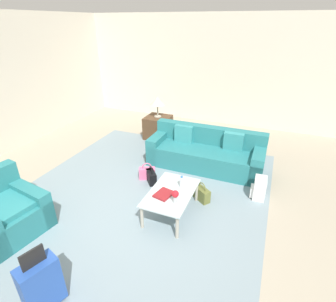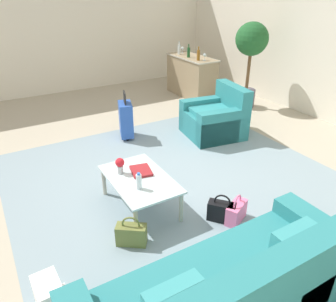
{
  "view_description": "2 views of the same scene",
  "coord_description": "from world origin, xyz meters",
  "px_view_note": "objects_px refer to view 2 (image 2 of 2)",
  "views": [
    {
      "loc": [
        -2.81,
        -1.76,
        2.87
      ],
      "look_at": [
        0.62,
        -0.35,
        1.03
      ],
      "focal_mm": 28.0,
      "sensor_mm": 36.0,
      "label": 1
    },
    {
      "loc": [
        3.45,
        -1.89,
        2.5
      ],
      "look_at": [
        0.53,
        -0.18,
        0.76
      ],
      "focal_mm": 35.0,
      "sensor_mm": 36.0,
      "label": 2
    }
  ],
  "objects_px": {
    "wine_bottle_green": "(189,52)",
    "wine_bottle_amber": "(198,55)",
    "wine_glass_leftmost": "(183,49)",
    "handbag_olive": "(131,234)",
    "wine_bottle_clear": "(179,49)",
    "potted_ficus": "(251,50)",
    "coffee_table": "(140,182)",
    "handbag_black": "(222,211)",
    "bar_console": "(191,76)",
    "suitcase_blue": "(126,119)",
    "water_bottle": "(139,181)",
    "couch": "(229,300)",
    "wine_glass_left_of_centre": "(205,55)",
    "armchair": "(217,119)",
    "backpack_white": "(52,300)",
    "handbag_pink": "(236,212)",
    "flower_vase": "(120,164)",
    "coffee_table_book": "(141,171)"
  },
  "relations": [
    {
      "from": "wine_glass_leftmost",
      "to": "wine_bottle_green",
      "type": "distance_m",
      "value": 0.53
    },
    {
      "from": "wine_glass_left_of_centre",
      "to": "water_bottle",
      "type": "bearing_deg",
      "value": -44.96
    },
    {
      "from": "suitcase_blue",
      "to": "couch",
      "type": "bearing_deg",
      "value": -11.93
    },
    {
      "from": "bar_console",
      "to": "wine_bottle_green",
      "type": "relative_size",
      "value": 4.81
    },
    {
      "from": "couch",
      "to": "wine_bottle_green",
      "type": "distance_m",
      "value": 6.16
    },
    {
      "from": "wine_glass_leftmost",
      "to": "wine_bottle_clear",
      "type": "relative_size",
      "value": 0.51
    },
    {
      "from": "armchair",
      "to": "coffee_table",
      "type": "height_order",
      "value": "armchair"
    },
    {
      "from": "flower_vase",
      "to": "handbag_black",
      "type": "height_order",
      "value": "flower_vase"
    },
    {
      "from": "coffee_table_book",
      "to": "suitcase_blue",
      "type": "height_order",
      "value": "suitcase_blue"
    },
    {
      "from": "bar_console",
      "to": "suitcase_blue",
      "type": "xyz_separation_m",
      "value": [
        1.5,
        -2.4,
        -0.13
      ]
    },
    {
      "from": "bar_console",
      "to": "suitcase_blue",
      "type": "height_order",
      "value": "bar_console"
    },
    {
      "from": "wine_bottle_clear",
      "to": "potted_ficus",
      "type": "bearing_deg",
      "value": 22.68
    },
    {
      "from": "water_bottle",
      "to": "wine_bottle_clear",
      "type": "bearing_deg",
      "value": 143.02
    },
    {
      "from": "coffee_table_book",
      "to": "suitcase_blue",
      "type": "relative_size",
      "value": 0.35
    },
    {
      "from": "wine_glass_left_of_centre",
      "to": "wine_bottle_clear",
      "type": "distance_m",
      "value": 0.9
    },
    {
      "from": "handbag_black",
      "to": "handbag_olive",
      "type": "bearing_deg",
      "value": -99.03
    },
    {
      "from": "handbag_black",
      "to": "wine_bottle_amber",
      "type": "bearing_deg",
      "value": 148.95
    },
    {
      "from": "couch",
      "to": "bar_console",
      "type": "relative_size",
      "value": 1.67
    },
    {
      "from": "wine_bottle_green",
      "to": "handbag_black",
      "type": "xyz_separation_m",
      "value": [
        4.19,
        -2.28,
        -0.94
      ]
    },
    {
      "from": "couch",
      "to": "handbag_olive",
      "type": "xyz_separation_m",
      "value": [
        -1.25,
        -0.27,
        -0.17
      ]
    },
    {
      "from": "armchair",
      "to": "handbag_pink",
      "type": "height_order",
      "value": "armchair"
    },
    {
      "from": "couch",
      "to": "coffee_table",
      "type": "relative_size",
      "value": 2.25
    },
    {
      "from": "coffee_table",
      "to": "wine_bottle_green",
      "type": "relative_size",
      "value": 3.57
    },
    {
      "from": "handbag_pink",
      "to": "wine_glass_leftmost",
      "type": "bearing_deg",
      "value": 154.37
    },
    {
      "from": "couch",
      "to": "wine_bottle_amber",
      "type": "distance_m",
      "value": 5.82
    },
    {
      "from": "coffee_table",
      "to": "wine_bottle_amber",
      "type": "xyz_separation_m",
      "value": [
        -3.08,
        2.99,
        0.69
      ]
    },
    {
      "from": "wine_glass_left_of_centre",
      "to": "suitcase_blue",
      "type": "bearing_deg",
      "value": -67.23
    },
    {
      "from": "flower_vase",
      "to": "bar_console",
      "type": "xyz_separation_m",
      "value": [
        -3.28,
        3.25,
        -0.06
      ]
    },
    {
      "from": "flower_vase",
      "to": "handbag_olive",
      "type": "distance_m",
      "value": 0.89
    },
    {
      "from": "backpack_white",
      "to": "coffee_table",
      "type": "bearing_deg",
      "value": 127.78
    },
    {
      "from": "handbag_black",
      "to": "coffee_table",
      "type": "bearing_deg",
      "value": -135.17
    },
    {
      "from": "flower_vase",
      "to": "suitcase_blue",
      "type": "distance_m",
      "value": 1.98
    },
    {
      "from": "coffee_table_book",
      "to": "backpack_white",
      "type": "bearing_deg",
      "value": -38.69
    },
    {
      "from": "bar_console",
      "to": "backpack_white",
      "type": "distance_m",
      "value": 6.29
    },
    {
      "from": "coffee_table",
      "to": "water_bottle",
      "type": "relative_size",
      "value": 5.25
    },
    {
      "from": "wine_bottle_green",
      "to": "wine_bottle_amber",
      "type": "xyz_separation_m",
      "value": [
        0.4,
        0.0,
        0.0
      ]
    },
    {
      "from": "coffee_table_book",
      "to": "bar_console",
      "type": "xyz_separation_m",
      "value": [
        -3.38,
        3.02,
        0.05
      ]
    },
    {
      "from": "bar_console",
      "to": "wine_bottle_amber",
      "type": "height_order",
      "value": "wine_bottle_amber"
    },
    {
      "from": "wine_bottle_clear",
      "to": "potted_ficus",
      "type": "height_order",
      "value": "potted_ficus"
    },
    {
      "from": "wine_glass_left_of_centre",
      "to": "bar_console",
      "type": "bearing_deg",
      "value": -179.45
    },
    {
      "from": "armchair",
      "to": "coffee_table",
      "type": "relative_size",
      "value": 1.01
    },
    {
      "from": "coffee_table",
      "to": "handbag_black",
      "type": "xyz_separation_m",
      "value": [
        0.71,
        0.71,
        -0.24
      ]
    },
    {
      "from": "handbag_olive",
      "to": "wine_glass_leftmost",
      "type": "bearing_deg",
      "value": 142.19
    },
    {
      "from": "suitcase_blue",
      "to": "potted_ficus",
      "type": "bearing_deg",
      "value": 93.81
    },
    {
      "from": "backpack_white",
      "to": "couch",
      "type": "bearing_deg",
      "value": 56.47
    },
    {
      "from": "coffee_table",
      "to": "handbag_black",
      "type": "relative_size",
      "value": 2.99
    },
    {
      "from": "wine_bottle_amber",
      "to": "handbag_olive",
      "type": "distance_m",
      "value": 5.03
    },
    {
      "from": "wine_glass_leftmost",
      "to": "handbag_olive",
      "type": "relative_size",
      "value": 0.43
    },
    {
      "from": "coffee_table_book",
      "to": "handbag_olive",
      "type": "relative_size",
      "value": 0.82
    },
    {
      "from": "coffee_table",
      "to": "wine_bottle_amber",
      "type": "distance_m",
      "value": 4.35
    }
  ]
}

